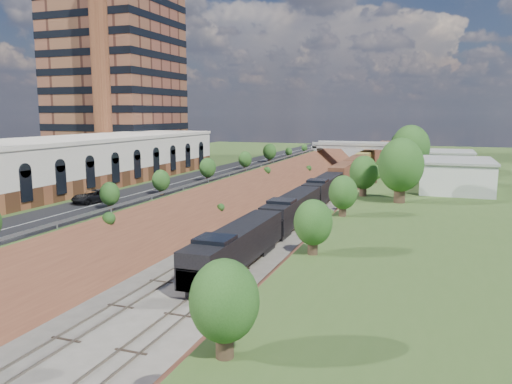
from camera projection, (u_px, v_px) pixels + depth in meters
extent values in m
cube|color=#3E5925|center=(132.00, 182.00, 94.38)|extent=(44.00, 180.00, 5.00)
cube|color=brown|center=(240.00, 202.00, 87.44)|extent=(10.00, 180.00, 10.00)
cube|color=brown|center=(368.00, 210.00, 80.11)|extent=(10.00, 180.00, 10.00)
cube|color=gray|center=(286.00, 204.00, 84.62)|extent=(1.58, 180.00, 0.18)
cube|color=gray|center=(317.00, 206.00, 82.89)|extent=(1.58, 180.00, 0.18)
cube|color=black|center=(217.00, 172.00, 88.15)|extent=(8.00, 180.00, 0.10)
cube|color=#99999E|center=(238.00, 171.00, 86.70)|extent=(0.06, 171.00, 0.30)
cube|color=brown|center=(74.00, 179.00, 71.69)|extent=(14.00, 62.00, 2.20)
cube|color=#EFE1CC|center=(73.00, 156.00, 71.19)|extent=(14.00, 62.00, 4.30)
cube|color=#EFE1CC|center=(72.00, 139.00, 70.81)|extent=(14.30, 62.30, 0.50)
cube|color=brown|center=(116.00, 58.00, 105.37)|extent=(22.00, 22.00, 44.00)
cylinder|color=brown|center=(100.00, 58.00, 88.14)|extent=(3.20, 3.20, 40.00)
cube|color=gray|center=(317.00, 156.00, 144.77)|extent=(1.50, 8.00, 6.20)
cube|color=gray|center=(399.00, 158.00, 137.10)|extent=(1.50, 8.00, 6.20)
cube|color=gray|center=(357.00, 146.00, 140.45)|extent=(24.00, 8.00, 1.00)
cube|color=gray|center=(355.00, 144.00, 136.60)|extent=(24.00, 0.30, 0.80)
cube|color=gray|center=(359.00, 143.00, 144.04)|extent=(24.00, 0.30, 0.80)
cube|color=silver|center=(456.00, 176.00, 67.41)|extent=(9.00, 12.00, 4.00)
cube|color=silver|center=(448.00, 163.00, 88.06)|extent=(8.00, 10.00, 3.60)
cylinder|color=#473323|center=(400.00, 192.00, 58.52)|extent=(1.30, 1.30, 2.62)
ellipsoid|color=#254F1C|center=(401.00, 165.00, 58.03)|extent=(5.25, 5.25, 6.30)
cylinder|color=#473323|center=(86.00, 213.00, 49.64)|extent=(0.66, 0.66, 1.22)
ellipsoid|color=#254F1C|center=(85.00, 198.00, 49.41)|extent=(2.45, 2.45, 2.94)
cube|color=black|center=(208.00, 287.00, 43.52)|extent=(2.40, 4.00, 0.90)
cube|color=black|center=(237.00, 244.00, 49.53)|extent=(3.27, 19.62, 3.28)
cube|color=black|center=(200.00, 277.00, 41.92)|extent=(3.01, 3.00, 1.80)
cube|color=silver|center=(200.00, 265.00, 41.76)|extent=(3.01, 3.00, 0.15)
cube|color=black|center=(215.00, 242.00, 44.35)|extent=(3.20, 3.10, 0.90)
cube|color=black|center=(293.00, 208.00, 68.70)|extent=(3.27, 19.62, 3.28)
cube|color=black|center=(324.00, 187.00, 87.87)|extent=(3.27, 19.62, 3.28)
cube|color=brown|center=(369.00, 156.00, 146.26)|extent=(3.27, 104.09, 3.92)
imported|color=black|center=(95.00, 196.00, 58.10)|extent=(4.33, 5.93, 1.50)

